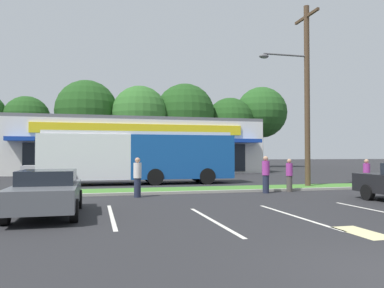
% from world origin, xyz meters
% --- Properties ---
extents(grass_median, '(56.00, 2.20, 0.12)m').
position_xyz_m(grass_median, '(0.00, 14.00, 0.06)').
color(grass_median, '#427A2D').
rests_on(grass_median, ground_plane).
extents(curb_lip, '(56.00, 0.24, 0.12)m').
position_xyz_m(curb_lip, '(0.00, 12.78, 0.06)').
color(curb_lip, '#99968C').
rests_on(curb_lip, ground_plane).
extents(parking_stripe_0, '(0.12, 4.80, 0.01)m').
position_xyz_m(parking_stripe_0, '(-4.26, 6.97, 0.00)').
color(parking_stripe_0, silver).
rests_on(parking_stripe_0, ground_plane).
extents(parking_stripe_1, '(0.12, 4.80, 0.01)m').
position_xyz_m(parking_stripe_1, '(-1.53, 5.44, 0.00)').
color(parking_stripe_1, silver).
rests_on(parking_stripe_1, ground_plane).
extents(parking_stripe_2, '(0.12, 4.80, 0.01)m').
position_xyz_m(parking_stripe_2, '(1.10, 5.58, 0.00)').
color(parking_stripe_2, silver).
rests_on(parking_stripe_2, ground_plane).
extents(parking_stripe_3, '(0.12, 4.80, 0.01)m').
position_xyz_m(parking_stripe_3, '(4.30, 5.65, 0.00)').
color(parking_stripe_3, silver).
rests_on(parking_stripe_3, ground_plane).
extents(lot_arrow, '(0.70, 1.60, 0.01)m').
position_xyz_m(lot_arrow, '(1.45, 3.01, 0.00)').
color(lot_arrow, beige).
rests_on(lot_arrow, ground_plane).
extents(storefront_building, '(24.11, 14.34, 5.39)m').
position_xyz_m(storefront_building, '(-0.64, 36.49, 2.70)').
color(storefront_building, silver).
rests_on(storefront_building, ground_plane).
extents(tree_left, '(5.60, 5.60, 8.92)m').
position_xyz_m(tree_left, '(-12.88, 44.84, 6.10)').
color(tree_left, '#473323').
rests_on(tree_left, ground_plane).
extents(tree_mid_left, '(7.94, 7.94, 11.34)m').
position_xyz_m(tree_mid_left, '(-5.88, 45.66, 7.36)').
color(tree_mid_left, '#473323').
rests_on(tree_mid_left, ground_plane).
extents(tree_mid, '(7.04, 7.04, 10.56)m').
position_xyz_m(tree_mid, '(0.68, 43.63, 7.03)').
color(tree_mid, '#473323').
rests_on(tree_mid, ground_plane).
extents(tree_mid_right, '(7.87, 7.87, 11.26)m').
position_xyz_m(tree_mid_right, '(6.81, 44.54, 7.32)').
color(tree_mid_right, '#473323').
rests_on(tree_mid_right, ground_plane).
extents(tree_right, '(6.67, 6.67, 9.71)m').
position_xyz_m(tree_right, '(13.39, 45.15, 6.37)').
color(tree_right, '#473323').
rests_on(tree_right, ground_plane).
extents(tree_far_right, '(7.32, 7.32, 11.56)m').
position_xyz_m(tree_far_right, '(18.50, 45.92, 7.89)').
color(tree_far_right, '#473323').
rests_on(tree_far_right, ground_plane).
extents(utility_pole, '(3.03, 2.40, 10.22)m').
position_xyz_m(utility_pole, '(6.58, 14.14, 5.46)').
color(utility_pole, '#4C3826').
rests_on(utility_pole, ground_plane).
extents(city_bus, '(11.86, 2.82, 3.25)m').
position_xyz_m(city_bus, '(-2.12, 19.11, 1.77)').
color(city_bus, '#144793').
rests_on(city_bus, ground_plane).
extents(car_1, '(1.97, 4.45, 1.38)m').
position_xyz_m(car_1, '(-6.18, 7.56, 0.72)').
color(car_1, '#515459').
rests_on(car_1, ground_plane).
extents(car_3, '(4.26, 2.01, 1.42)m').
position_xyz_m(car_3, '(2.05, 24.84, 0.74)').
color(car_3, silver).
rests_on(car_3, ground_plane).
extents(car_4, '(4.48, 1.87, 1.50)m').
position_xyz_m(car_4, '(-7.50, 24.52, 0.78)').
color(car_4, '#B7B7BC').
rests_on(car_4, ground_plane).
extents(pedestrian_near_bench, '(0.36, 0.36, 1.78)m').
position_xyz_m(pedestrian_near_bench, '(3.20, 12.04, 0.90)').
color(pedestrian_near_bench, '#1E2338').
rests_on(pedestrian_near_bench, ground_plane).
extents(pedestrian_by_pole, '(0.33, 0.33, 1.64)m').
position_xyz_m(pedestrian_by_pole, '(4.64, 12.40, 0.82)').
color(pedestrian_by_pole, '#47423D').
rests_on(pedestrian_by_pole, ground_plane).
extents(pedestrian_mid, '(0.35, 0.35, 1.72)m').
position_xyz_m(pedestrian_mid, '(-2.97, 11.78, 0.87)').
color(pedestrian_mid, '#1E2338').
rests_on(pedestrian_mid, ground_plane).
extents(pedestrian_far, '(0.33, 0.33, 1.63)m').
position_xyz_m(pedestrian_far, '(8.34, 11.39, 0.82)').
color(pedestrian_far, '#47423D').
rests_on(pedestrian_far, ground_plane).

